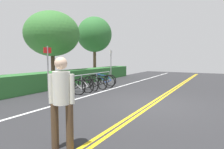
# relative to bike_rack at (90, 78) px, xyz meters

# --- Properties ---
(ground_plane) EXTENTS (33.92, 11.78, 0.05)m
(ground_plane) POSITION_rel_bike_rack_xyz_m (-1.68, -3.99, -0.65)
(ground_plane) COLOR #2B2B2D
(centre_line_yellow_inner) EXTENTS (30.53, 0.10, 0.00)m
(centre_line_yellow_inner) POSITION_rel_bike_rack_xyz_m (-1.68, -4.07, -0.62)
(centre_line_yellow_inner) COLOR gold
(centre_line_yellow_inner) RESTS_ON ground_plane
(centre_line_yellow_outer) EXTENTS (30.53, 0.10, 0.00)m
(centre_line_yellow_outer) POSITION_rel_bike_rack_xyz_m (-1.68, -3.91, -0.62)
(centre_line_yellow_outer) COLOR gold
(centre_line_yellow_outer) RESTS_ON ground_plane
(bike_lane_stripe_white) EXTENTS (30.53, 0.12, 0.00)m
(bike_lane_stripe_white) POSITION_rel_bike_rack_xyz_m (-1.68, -0.99, -0.62)
(bike_lane_stripe_white) COLOR white
(bike_lane_stripe_white) RESTS_ON ground_plane
(bike_rack) EXTENTS (4.32, 0.05, 0.85)m
(bike_rack) POSITION_rel_bike_rack_xyz_m (0.00, 0.00, 0.00)
(bike_rack) COLOR #9EA0A5
(bike_rack) RESTS_ON ground_plane
(bicycle_0) EXTENTS (0.47, 1.76, 0.78)m
(bicycle_0) POSITION_rel_bike_rack_xyz_m (-1.65, 0.04, -0.26)
(bicycle_0) COLOR black
(bicycle_0) RESTS_ON ground_plane
(bicycle_1) EXTENTS (0.46, 1.72, 0.70)m
(bicycle_1) POSITION_rel_bike_rack_xyz_m (-0.95, -0.01, -0.30)
(bicycle_1) COLOR black
(bicycle_1) RESTS_ON ground_plane
(bicycle_2) EXTENTS (0.55, 1.61, 0.68)m
(bicycle_2) POSITION_rel_bike_rack_xyz_m (-0.27, -0.07, -0.30)
(bicycle_2) COLOR black
(bicycle_2) RESTS_ON ground_plane
(bicycle_3) EXTENTS (0.46, 1.72, 0.70)m
(bicycle_3) POSITION_rel_bike_rack_xyz_m (0.36, -0.11, -0.29)
(bicycle_3) COLOR black
(bicycle_3) RESTS_ON ground_plane
(bicycle_4) EXTENTS (0.46, 1.74, 0.76)m
(bicycle_4) POSITION_rel_bike_rack_xyz_m (1.02, -0.10, -0.27)
(bicycle_4) COLOR black
(bicycle_4) RESTS_ON ground_plane
(bicycle_5) EXTENTS (0.46, 1.79, 0.74)m
(bicycle_5) POSITION_rel_bike_rack_xyz_m (1.68, 0.14, -0.28)
(bicycle_5) COLOR black
(bicycle_5) RESTS_ON ground_plane
(pedestrian) EXTENTS (0.32, 0.46, 1.73)m
(pedestrian) POSITION_rel_bike_rack_xyz_m (-6.00, -3.63, 0.38)
(pedestrian) COLOR #4C3826
(pedestrian) RESTS_ON ground_plane
(sign_post_near) EXTENTS (0.36, 0.09, 2.20)m
(sign_post_near) POSITION_rel_bike_rack_xyz_m (-2.67, 0.25, 0.71)
(sign_post_near) COLOR gray
(sign_post_near) RESTS_ON ground_plane
(sign_post_far) EXTENTS (0.36, 0.09, 2.22)m
(sign_post_far) POSITION_rel_bike_rack_xyz_m (2.86, 0.28, 0.72)
(sign_post_far) COLOR gray
(sign_post_far) RESTS_ON ground_plane
(hedge_backdrop) EXTENTS (13.27, 1.19, 0.91)m
(hedge_backdrop) POSITION_rel_bike_rack_xyz_m (1.50, 2.17, -0.16)
(hedge_backdrop) COLOR #2D6B30
(hedge_backdrop) RESTS_ON ground_plane
(tree_mid) EXTENTS (3.60, 3.60, 4.74)m
(tree_mid) POSITION_rel_bike_rack_xyz_m (0.99, 3.68, 2.64)
(tree_mid) COLOR #473323
(tree_mid) RESTS_ON ground_plane
(tree_far_right) EXTENTS (2.97, 2.97, 5.19)m
(tree_far_right) POSITION_rel_bike_rack_xyz_m (5.71, 3.50, 3.06)
(tree_far_right) COLOR brown
(tree_far_right) RESTS_ON ground_plane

